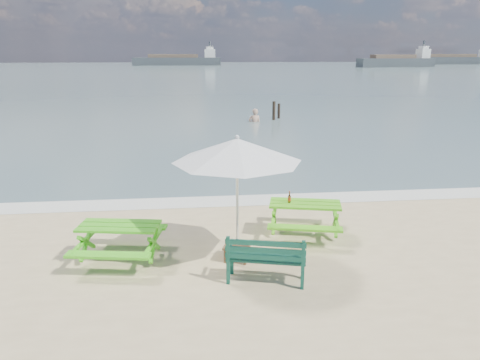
{
  "coord_description": "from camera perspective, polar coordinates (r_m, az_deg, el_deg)",
  "views": [
    {
      "loc": [
        -1.13,
        -6.79,
        3.71
      ],
      "look_at": [
        -0.06,
        3.0,
        1.0
      ],
      "focal_mm": 35.0,
      "sensor_mm": 36.0,
      "label": 1
    }
  ],
  "objects": [
    {
      "name": "patio_umbrella",
      "position": [
        8.11,
        -0.34,
        3.65
      ],
      "size": [
        2.92,
        2.92,
        2.27
      ],
      "color": "silver",
      "rests_on": "ground"
    },
    {
      "name": "park_bench",
      "position": [
        7.91,
        3.19,
        -10.58
      ],
      "size": [
        1.37,
        0.75,
        0.8
      ],
      "color": "#104335",
      "rests_on": "ground"
    },
    {
      "name": "sea",
      "position": [
        91.87,
        -5.7,
        13.01
      ],
      "size": [
        300.0,
        300.0,
        0.0
      ],
      "primitive_type": "plane",
      "color": "slate",
      "rests_on": "ground"
    },
    {
      "name": "side_table",
      "position": [
        8.7,
        -0.32,
        -8.72
      ],
      "size": [
        0.58,
        0.58,
        0.3
      ],
      "color": "brown",
      "rests_on": "ground"
    },
    {
      "name": "picnic_table_left",
      "position": [
        8.9,
        -14.4,
        -7.46
      ],
      "size": [
        1.68,
        1.81,
        0.69
      ],
      "color": "#44BB1C",
      "rests_on": "ground"
    },
    {
      "name": "foam_strip",
      "position": [
        12.03,
        -0.56,
        -2.54
      ],
      "size": [
        22.0,
        0.9,
        0.01
      ],
      "primitive_type": "cube",
      "color": "silver",
      "rests_on": "ground"
    },
    {
      "name": "cargo_ships",
      "position": [
        141.02,
        21.88,
        13.31
      ],
      "size": [
        147.54,
        28.47,
        4.4
      ],
      "color": "#363C40",
      "rests_on": "ground"
    },
    {
      "name": "mooring_pilings",
      "position": [
        26.73,
        4.39,
        8.2
      ],
      "size": [
        0.56,
        0.76,
        1.24
      ],
      "color": "black",
      "rests_on": "ground"
    },
    {
      "name": "beer_bottle",
      "position": [
        9.7,
        6.04,
        -2.32
      ],
      "size": [
        0.06,
        0.06,
        0.24
      ],
      "color": "#975115",
      "rests_on": "picnic_table_right"
    },
    {
      "name": "picnic_table_right",
      "position": [
        9.87,
        7.87,
        -4.77
      ],
      "size": [
        1.79,
        1.91,
        0.69
      ],
      "color": "#54B71B",
      "rests_on": "ground"
    },
    {
      "name": "swimmer",
      "position": [
        25.79,
        1.8,
        6.68
      ],
      "size": [
        0.69,
        0.46,
        1.84
      ],
      "color": "tan",
      "rests_on": "ground"
    }
  ]
}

